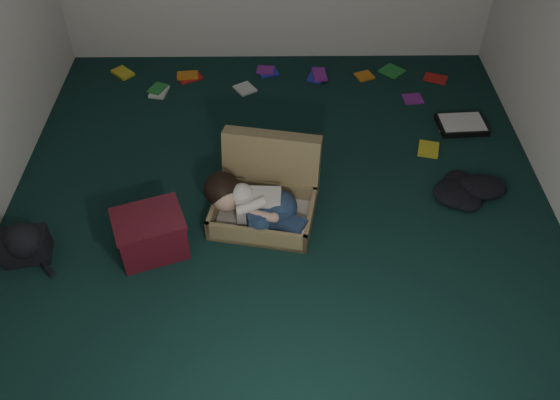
{
  "coord_description": "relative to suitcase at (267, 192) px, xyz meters",
  "views": [
    {
      "loc": [
        -0.03,
        -2.94,
        3.08
      ],
      "look_at": [
        0.0,
        -0.15,
        0.35
      ],
      "focal_mm": 38.0,
      "sensor_mm": 36.0,
      "label": 1
    }
  ],
  "objects": [
    {
      "name": "floor",
      "position": [
        0.09,
        -0.13,
        -0.16
      ],
      "size": [
        4.5,
        4.5,
        0.0
      ],
      "primitive_type": "plane",
      "color": "black",
      "rests_on": "ground"
    },
    {
      "name": "suitcase",
      "position": [
        0.0,
        0.0,
        0.0
      ],
      "size": [
        0.82,
        0.81,
        0.52
      ],
      "rotation": [
        0.0,
        0.0,
        -0.19
      ],
      "color": "#927D50",
      "rests_on": "floor"
    },
    {
      "name": "person",
      "position": [
        -0.08,
        -0.17,
        0.04
      ],
      "size": [
        0.74,
        0.47,
        0.32
      ],
      "rotation": [
        0.0,
        0.0,
        -0.19
      ],
      "color": "silver",
      "rests_on": "suitcase"
    },
    {
      "name": "maroon_bin",
      "position": [
        -0.77,
        -0.4,
        0.0
      ],
      "size": [
        0.55,
        0.49,
        0.31
      ],
      "rotation": [
        0.0,
        0.0,
        0.35
      ],
      "color": "#53111D",
      "rests_on": "floor"
    },
    {
      "name": "backpack",
      "position": [
        -1.61,
        -0.45,
        -0.04
      ],
      "size": [
        0.42,
        0.36,
        0.22
      ],
      "primitive_type": null,
      "rotation": [
        0.0,
        0.0,
        0.17
      ],
      "color": "black",
      "rests_on": "floor"
    },
    {
      "name": "clothing_pile",
      "position": [
        1.47,
        0.13,
        -0.09
      ],
      "size": [
        0.43,
        0.36,
        0.13
      ],
      "primitive_type": null,
      "rotation": [
        0.0,
        0.0,
        -0.05
      ],
      "color": "black",
      "rests_on": "floor"
    },
    {
      "name": "paper_tray",
      "position": [
        1.65,
        0.95,
        -0.13
      ],
      "size": [
        0.42,
        0.32,
        0.06
      ],
      "rotation": [
        0.0,
        0.0,
        0.06
      ],
      "color": "black",
      "rests_on": "floor"
    },
    {
      "name": "book_scatter",
      "position": [
        0.42,
        1.52,
        -0.15
      ],
      "size": [
        3.17,
        1.41,
        0.02
      ],
      "color": "gold",
      "rests_on": "floor"
    }
  ]
}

